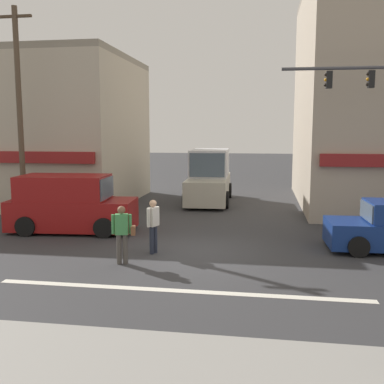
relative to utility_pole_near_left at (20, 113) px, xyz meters
The scene contains 8 objects.
ground_plane 9.68m from the utility_pole_near_left, 24.33° to the right, with size 120.00×120.00×0.00m, color #333335.
lane_marking_stripe 11.43m from the utility_pole_near_left, 41.95° to the right, with size 9.00×0.24×0.01m, color silver.
building_left_block 6.01m from the utility_pole_near_left, 116.90° to the left, with size 11.33×8.47×7.50m.
utility_pole_near_left is the anchor object (origin of this frame).
box_truck_parked_curbside 9.94m from the utility_pole_near_left, 42.22° to the left, with size 2.38×5.66×2.75m.
van_waiting_far 4.61m from the utility_pole_near_left, 29.02° to the right, with size 4.72×2.29×2.11m.
pedestrian_mid_crossing 8.34m from the utility_pole_near_left, 31.37° to the right, with size 0.33×0.54×1.67m.
pedestrian_far_side 8.57m from the utility_pole_near_left, 41.27° to the right, with size 0.69×0.33×1.67m.
Camera 1 is at (1.90, -13.52, 3.78)m, focal length 42.00 mm.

